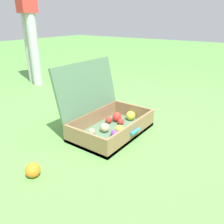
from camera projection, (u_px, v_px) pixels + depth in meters
The scene contains 4 objects.
ground_plane at pixel (120, 133), 1.81m from camera, with size 16.00×16.00×0.00m, color #569342.
open_suitcase at pixel (106, 117), 1.81m from camera, with size 0.64×0.52×0.53m.
stray_ball_on_grass at pixel (33, 170), 1.30m from camera, with size 0.09×0.09×0.09m, color orange.
bystander_person at pixel (26, 6), 2.83m from camera, with size 0.27×0.36×1.69m.
Camera 1 is at (-1.34, -0.90, 0.84)m, focal length 37.00 mm.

